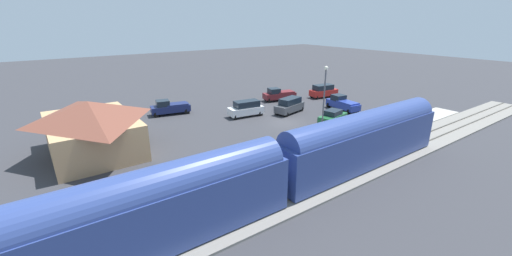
{
  "coord_description": "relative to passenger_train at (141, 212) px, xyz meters",
  "views": [
    {
      "loc": [
        -29.87,
        26.22,
        12.92
      ],
      "look_at": [
        -1.83,
        5.94,
        1.0
      ],
      "focal_mm": 22.2,
      "sensor_mm": 36.0,
      "label": 1
    }
  ],
  "objects": [
    {
      "name": "platform",
      "position": [
        4.0,
        -22.57,
        -2.71
      ],
      "size": [
        3.2,
        46.0,
        0.3
      ],
      "color": "#B7B2A8",
      "rests_on": "ground"
    },
    {
      "name": "pedestrian_on_platform",
      "position": [
        3.28,
        -22.03,
        -1.58
      ],
      "size": [
        0.36,
        0.36,
        1.71
      ],
      "color": "#23284C",
      "rests_on": "platform"
    },
    {
      "name": "suv_charcoal",
      "position": [
        17.16,
        -26.25,
        -1.71
      ],
      "size": [
        3.04,
        5.22,
        2.22
      ],
      "color": "#47494F",
      "rests_on": "ground"
    },
    {
      "name": "suv_white",
      "position": [
        19.48,
        -20.21,
        -1.71
      ],
      "size": [
        2.53,
        5.1,
        2.22
      ],
      "color": "white",
      "rests_on": "ground"
    },
    {
      "name": "passenger_train",
      "position": [
        0.0,
        0.0,
        0.0
      ],
      "size": [
        2.93,
        58.54,
        4.98
      ],
      "color": "#33478C",
      "rests_on": "railway_track"
    },
    {
      "name": "ground_plane",
      "position": [
        14.0,
        -22.57,
        -2.86
      ],
      "size": [
        200.0,
        200.0,
        0.0
      ],
      "primitive_type": "plane",
      "color": "#38383D"
    },
    {
      "name": "railway_track",
      "position": [
        -0.0,
        -22.57,
        -2.76
      ],
      "size": [
        4.8,
        70.0,
        0.3
      ],
      "color": "gray",
      "rests_on": "ground"
    },
    {
      "name": "suv_red",
      "position": [
        21.07,
        -37.57,
        -1.71
      ],
      "size": [
        2.64,
        5.13,
        2.22
      ],
      "color": "red",
      "rests_on": "ground"
    },
    {
      "name": "pickup_navy",
      "position": [
        26.68,
        -11.91,
        -1.83
      ],
      "size": [
        3.0,
        5.68,
        2.14
      ],
      "color": "navy",
      "rests_on": "ground"
    },
    {
      "name": "sedan_green",
      "position": [
        10.33,
        -27.73,
        -1.98
      ],
      "size": [
        2.69,
        4.77,
        1.74
      ],
      "color": "#236638",
      "rests_on": "ground"
    },
    {
      "name": "pickup_blue",
      "position": [
        13.74,
        -33.73,
        -1.83
      ],
      "size": [
        5.59,
        2.98,
        2.14
      ],
      "color": "#283D9E",
      "rests_on": "ground"
    },
    {
      "name": "station_building",
      "position": [
        18.0,
        -0.57,
        -0.07
      ],
      "size": [
        11.92,
        8.58,
        5.37
      ],
      "color": "tan",
      "rests_on": "ground"
    },
    {
      "name": "pickup_maroon",
      "position": [
        23.82,
        -29.79,
        -1.83
      ],
      "size": [
        3.19,
        5.71,
        2.14
      ],
      "color": "maroon",
      "rests_on": "ground"
    },
    {
      "name": "light_pole_near_platform",
      "position": [
        6.8,
        -21.81,
        2.32
      ],
      "size": [
        0.44,
        0.44,
        8.31
      ],
      "color": "#515156",
      "rests_on": "ground"
    }
  ]
}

